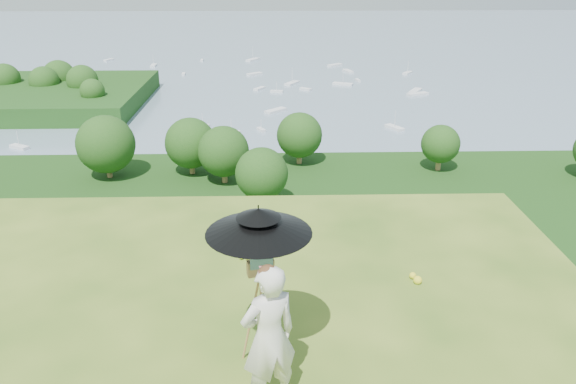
{
  "coord_description": "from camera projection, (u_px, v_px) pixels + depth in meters",
  "views": [
    {
      "loc": [
        2.13,
        -3.83,
        4.61
      ],
      "look_at": [
        2.34,
        4.09,
        1.3
      ],
      "focal_mm": 35.0,
      "sensor_mm": 36.0,
      "label": 1
    }
  ],
  "objects": [
    {
      "name": "moored_boats",
      "position": [
        224.0,
        97.0,
        166.42
      ],
      "size": [
        140.0,
        140.0,
        0.7
      ],
      "primitive_type": null,
      "color": "white",
      "rests_on": "bay_water"
    },
    {
      "name": "painter",
      "position": [
        269.0,
        337.0,
        5.98
      ],
      "size": [
        0.76,
        0.65,
        1.75
      ],
      "primitive_type": "imported",
      "rotation": [
        0.0,
        0.0,
        3.59
      ],
      "color": "white",
      "rests_on": "ground"
    },
    {
      "name": "sun_umbrella",
      "position": [
        259.0,
        239.0,
        6.23
      ],
      "size": [
        1.43,
        1.43,
        0.82
      ],
      "primitive_type": null,
      "rotation": [
        0.0,
        0.0,
        0.23
      ],
      "color": "black",
      "rests_on": "field_easel"
    },
    {
      "name": "shoreline_tier",
      "position": [
        261.0,
        237.0,
        88.32
      ],
      "size": [
        170.0,
        28.0,
        8.0
      ],
      "primitive_type": "cube",
      "color": "gray",
      "rests_on": "bay_water"
    },
    {
      "name": "slope_trees",
      "position": [
        247.0,
        233.0,
        43.33
      ],
      "size": [
        110.0,
        50.0,
        6.0
      ],
      "primitive_type": null,
      "color": "#144414",
      "rests_on": "forest_slope"
    },
    {
      "name": "painter_cap",
      "position": [
        268.0,
        270.0,
        5.66
      ],
      "size": [
        0.26,
        0.29,
        0.1
      ],
      "primitive_type": null,
      "rotation": [
        0.0,
        0.0,
        0.29
      ],
      "color": "#DA787F",
      "rests_on": "painter"
    },
    {
      "name": "harbor_town",
      "position": [
        260.0,
        199.0,
        85.81
      ],
      "size": [
        110.0,
        22.0,
        5.0
      ],
      "primitive_type": null,
      "color": "silver",
      "rests_on": "shoreline_tier"
    },
    {
      "name": "bay_water",
      "position": [
        268.0,
        56.0,
        239.72
      ],
      "size": [
        700.0,
        700.0,
        0.0
      ],
      "primitive_type": "plane",
      "color": "slate",
      "rests_on": "ground"
    },
    {
      "name": "forest_slope",
      "position": [
        252.0,
        377.0,
        48.73
      ],
      "size": [
        140.0,
        56.0,
        22.0
      ],
      "primitive_type": "cube",
      "color": "#1A370F",
      "rests_on": "bay_water"
    },
    {
      "name": "field_easel",
      "position": [
        261.0,
        310.0,
        6.56
      ],
      "size": [
        0.75,
        0.75,
        1.6
      ],
      "primitive_type": null,
      "rotation": [
        0.0,
        0.0,
        0.27
      ],
      "color": "#A98947",
      "rests_on": "ground"
    }
  ]
}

